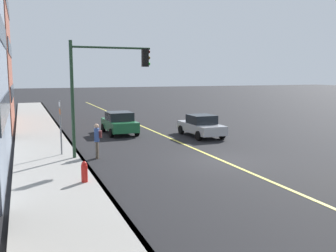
{
  "coord_description": "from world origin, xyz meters",
  "views": [
    {
      "loc": [
        -15.35,
        8.87,
        4.16
      ],
      "look_at": [
        -1.1,
        3.23,
        2.0
      ],
      "focal_mm": 39.59,
      "sensor_mm": 36.0,
      "label": 1
    }
  ],
  "objects_px": {
    "pedestrian_with_backpack": "(97,138)",
    "street_sign_post": "(60,124)",
    "traffic_light_mast": "(103,79)",
    "fire_hydrant": "(84,174)",
    "car_silver": "(201,126)",
    "car_green": "(119,123)"
  },
  "relations": [
    {
      "from": "pedestrian_with_backpack",
      "to": "fire_hydrant",
      "type": "relative_size",
      "value": 1.85
    },
    {
      "from": "car_silver",
      "to": "car_green",
      "type": "height_order",
      "value": "car_green"
    },
    {
      "from": "car_green",
      "to": "traffic_light_mast",
      "type": "distance_m",
      "value": 8.16
    },
    {
      "from": "car_silver",
      "to": "car_green",
      "type": "distance_m",
      "value": 5.71
    },
    {
      "from": "street_sign_post",
      "to": "car_green",
      "type": "bearing_deg",
      "value": -36.47
    },
    {
      "from": "traffic_light_mast",
      "to": "pedestrian_with_backpack",
      "type": "bearing_deg",
      "value": 81.09
    },
    {
      "from": "car_green",
      "to": "pedestrian_with_backpack",
      "type": "height_order",
      "value": "pedestrian_with_backpack"
    },
    {
      "from": "fire_hydrant",
      "to": "car_green",
      "type": "bearing_deg",
      "value": -20.32
    },
    {
      "from": "traffic_light_mast",
      "to": "fire_hydrant",
      "type": "xyz_separation_m",
      "value": [
        -4.32,
        1.7,
        -3.46
      ]
    },
    {
      "from": "pedestrian_with_backpack",
      "to": "street_sign_post",
      "type": "distance_m",
      "value": 1.99
    },
    {
      "from": "car_green",
      "to": "traffic_light_mast",
      "type": "xyz_separation_m",
      "value": [
        -7.09,
        2.53,
        3.14
      ]
    },
    {
      "from": "traffic_light_mast",
      "to": "street_sign_post",
      "type": "distance_m",
      "value": 3.15
    },
    {
      "from": "traffic_light_mast",
      "to": "fire_hydrant",
      "type": "height_order",
      "value": "traffic_light_mast"
    },
    {
      "from": "traffic_light_mast",
      "to": "street_sign_post",
      "type": "bearing_deg",
      "value": 64.36
    },
    {
      "from": "street_sign_post",
      "to": "car_silver",
      "type": "bearing_deg",
      "value": -71.82
    },
    {
      "from": "car_silver",
      "to": "street_sign_post",
      "type": "xyz_separation_m",
      "value": [
        -3.07,
        9.36,
        0.97
      ]
    },
    {
      "from": "car_green",
      "to": "traffic_light_mast",
      "type": "relative_size",
      "value": 0.68
    },
    {
      "from": "pedestrian_with_backpack",
      "to": "street_sign_post",
      "type": "relative_size",
      "value": 0.6
    },
    {
      "from": "traffic_light_mast",
      "to": "street_sign_post",
      "type": "xyz_separation_m",
      "value": [
        0.96,
        2.0,
        -2.23
      ]
    },
    {
      "from": "car_silver",
      "to": "car_green",
      "type": "xyz_separation_m",
      "value": [
        3.06,
        4.83,
        0.06
      ]
    },
    {
      "from": "car_silver",
      "to": "street_sign_post",
      "type": "distance_m",
      "value": 9.9
    },
    {
      "from": "car_silver",
      "to": "pedestrian_with_backpack",
      "type": "relative_size",
      "value": 2.4
    }
  ]
}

